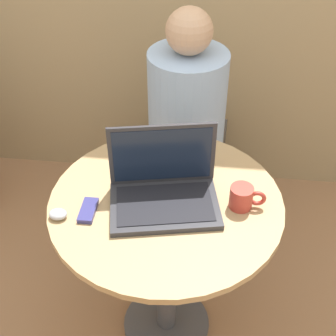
# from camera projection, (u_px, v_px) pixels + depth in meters

# --- Properties ---
(ground_plane) EXTENTS (12.00, 12.00, 0.00)m
(ground_plane) POSITION_uv_depth(u_px,v_px,m) (166.00, 324.00, 2.06)
(ground_plane) COLOR #9E704C
(round_table) EXTENTS (0.80, 0.80, 0.75)m
(round_table) POSITION_uv_depth(u_px,v_px,m) (166.00, 234.00, 1.69)
(round_table) COLOR #4C4C51
(round_table) RESTS_ON ground_plane
(laptop) EXTENTS (0.40, 0.31, 0.25)m
(laptop) POSITION_uv_depth(u_px,v_px,m) (164.00, 188.00, 1.55)
(laptop) COLOR #2D2D33
(laptop) RESTS_ON round_table
(cell_phone) EXTENTS (0.05, 0.11, 0.02)m
(cell_phone) POSITION_uv_depth(u_px,v_px,m) (88.00, 210.00, 1.54)
(cell_phone) COLOR navy
(cell_phone) RESTS_ON round_table
(computer_mouse) EXTENTS (0.06, 0.05, 0.03)m
(computer_mouse) POSITION_uv_depth(u_px,v_px,m) (58.00, 214.00, 1.51)
(computer_mouse) COLOR #B2B2B7
(computer_mouse) RESTS_ON round_table
(coffee_cup) EXTENTS (0.12, 0.08, 0.08)m
(coffee_cup) POSITION_uv_depth(u_px,v_px,m) (243.00, 198.00, 1.54)
(coffee_cup) COLOR #B2382D
(coffee_cup) RESTS_ON round_table
(person_seated) EXTENTS (0.37, 0.55, 1.18)m
(person_seated) POSITION_uv_depth(u_px,v_px,m) (188.00, 142.00, 2.29)
(person_seated) COLOR #4C4742
(person_seated) RESTS_ON ground_plane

